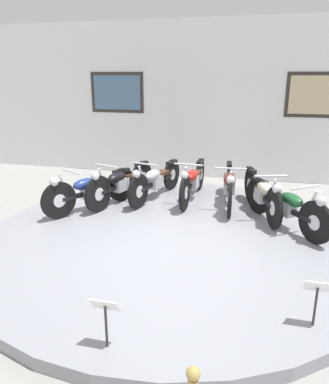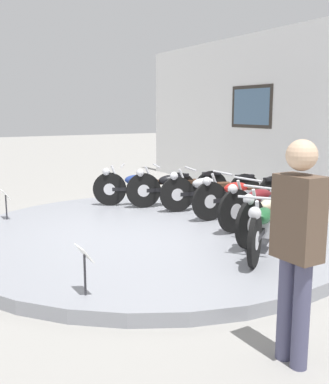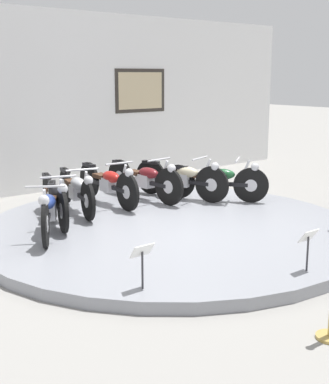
% 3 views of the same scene
% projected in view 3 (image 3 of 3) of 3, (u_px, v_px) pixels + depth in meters
% --- Properties ---
extents(ground_plane, '(60.00, 60.00, 0.00)m').
position_uv_depth(ground_plane, '(170.00, 234.00, 8.34)').
color(ground_plane, gray).
extents(display_platform, '(5.85, 5.85, 0.15)m').
position_uv_depth(display_platform, '(170.00, 229.00, 8.32)').
color(display_platform, gray).
rests_on(display_platform, ground_plane).
extents(back_wall, '(14.00, 0.22, 3.75)m').
position_uv_depth(back_wall, '(44.00, 102.00, 11.10)').
color(back_wall, white).
rests_on(back_wall, ground_plane).
extents(motorcycle_blue, '(1.07, 1.74, 0.80)m').
position_uv_depth(motorcycle_blue, '(49.00, 208.00, 7.75)').
color(motorcycle_blue, black).
rests_on(motorcycle_blue, display_platform).
extents(motorcycle_black, '(0.71, 1.94, 0.81)m').
position_uv_depth(motorcycle_black, '(55.00, 197.00, 8.38)').
color(motorcycle_black, black).
rests_on(motorcycle_black, display_platform).
extents(motorcycle_silver, '(0.62, 1.95, 0.80)m').
position_uv_depth(motorcycle_silver, '(77.00, 189.00, 9.02)').
color(motorcycle_silver, black).
rests_on(motorcycle_silver, display_platform).
extents(motorcycle_red, '(0.54, 2.01, 0.81)m').
position_uv_depth(motorcycle_red, '(108.00, 182.00, 9.55)').
color(motorcycle_red, black).
rests_on(motorcycle_red, display_platform).
extents(motorcycle_maroon, '(0.54, 2.01, 0.81)m').
position_uv_depth(motorcycle_maroon, '(145.00, 178.00, 9.89)').
color(motorcycle_maroon, black).
rests_on(motorcycle_maroon, display_platform).
extents(motorcycle_cream, '(0.72, 1.94, 0.81)m').
position_uv_depth(motorcycle_cream, '(182.00, 178.00, 9.98)').
color(motorcycle_cream, black).
rests_on(motorcycle_cream, display_platform).
extents(motorcycle_green, '(1.24, 1.62, 0.80)m').
position_uv_depth(motorcycle_green, '(216.00, 180.00, 9.80)').
color(motorcycle_green, black).
rests_on(motorcycle_green, display_platform).
extents(info_placard_front_left, '(0.26, 0.11, 0.51)m').
position_uv_depth(info_placard_front_left, '(142.00, 257.00, 5.74)').
color(info_placard_front_left, '#333338').
rests_on(info_placard_front_left, display_platform).
extents(info_placard_front_centre, '(0.26, 0.11, 0.51)m').
position_uv_depth(info_placard_front_centre, '(308.00, 241.00, 6.26)').
color(info_placard_front_centre, '#333338').
rests_on(info_placard_front_centre, display_platform).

